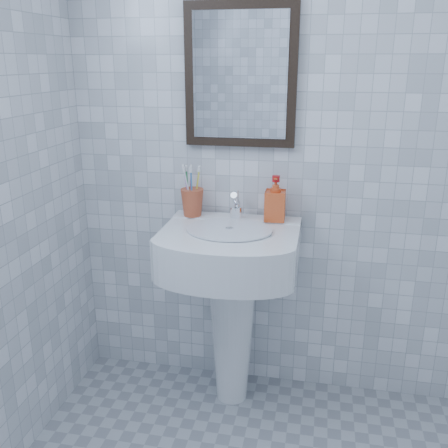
# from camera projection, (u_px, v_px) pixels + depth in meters

# --- Properties ---
(wall_back) EXTENTS (2.20, 0.02, 2.50)m
(wall_back) POSITION_uv_depth(u_px,v_px,m) (304.00, 145.00, 2.26)
(wall_back) COLOR white
(wall_back) RESTS_ON ground
(washbasin) EXTENTS (0.60, 0.44, 0.92)m
(washbasin) POSITION_uv_depth(u_px,v_px,m) (231.00, 286.00, 2.31)
(washbasin) COLOR white
(washbasin) RESTS_ON ground
(faucet) EXTENTS (0.06, 0.12, 0.14)m
(faucet) POSITION_uv_depth(u_px,v_px,m) (236.00, 207.00, 2.30)
(faucet) COLOR white
(faucet) RESTS_ON washbasin
(toothbrush_cup) EXTENTS (0.12, 0.12, 0.13)m
(toothbrush_cup) POSITION_uv_depth(u_px,v_px,m) (192.00, 202.00, 2.35)
(toothbrush_cup) COLOR #B34A2A
(toothbrush_cup) RESTS_ON washbasin
(soap_dispenser) EXTENTS (0.10, 0.10, 0.21)m
(soap_dispenser) POSITION_uv_depth(u_px,v_px,m) (275.00, 199.00, 2.27)
(soap_dispenser) COLOR red
(soap_dispenser) RESTS_ON washbasin
(wall_mirror) EXTENTS (0.50, 0.04, 0.62)m
(wall_mirror) POSITION_uv_depth(u_px,v_px,m) (240.00, 76.00, 2.20)
(wall_mirror) COLOR black
(wall_mirror) RESTS_ON wall_back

